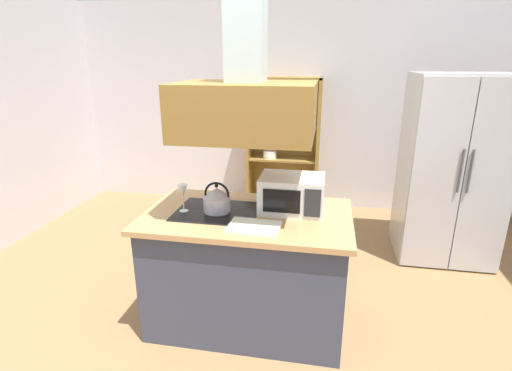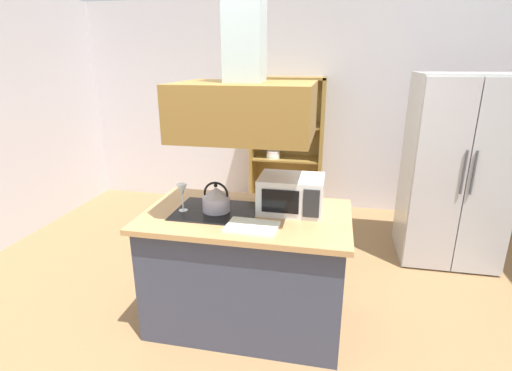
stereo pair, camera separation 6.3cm
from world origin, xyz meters
name	(u,v)px [view 1 (the left image)]	position (x,y,z in m)	size (l,w,h in m)	color
ground_plane	(253,345)	(0.00, 0.00, 0.00)	(7.80, 7.80, 0.00)	olive
wall_back	(295,107)	(0.00, 3.00, 1.35)	(6.00, 0.12, 2.70)	silver
kitchen_island	(248,268)	(-0.10, 0.29, 0.45)	(1.49, 0.89, 0.90)	#393D51
range_hood	(246,93)	(-0.10, 0.29, 1.75)	(0.90, 0.70, 1.24)	olive
refrigerator	(451,170)	(1.67, 1.72, 0.92)	(0.90, 0.77, 1.84)	#B9B9B5
dish_cabinet	(283,152)	(-0.12, 2.78, 0.77)	(0.94, 0.40, 1.75)	olive
kettle	(217,199)	(-0.32, 0.29, 0.99)	(0.20, 0.20, 0.22)	#B7B1C4
cutting_board	(255,227)	(0.00, 0.05, 0.91)	(0.34, 0.24, 0.02)	white
microwave	(292,194)	(0.21, 0.41, 1.03)	(0.46, 0.35, 0.26)	silver
wine_glass_on_counter	(183,192)	(-0.56, 0.25, 1.05)	(0.08, 0.08, 0.21)	silver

